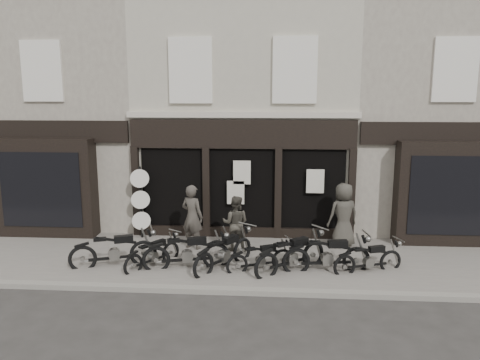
# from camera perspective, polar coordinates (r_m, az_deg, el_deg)

# --- Properties ---
(ground_plane) EXTENTS (90.00, 90.00, 0.00)m
(ground_plane) POSITION_cam_1_polar(r_m,az_deg,el_deg) (12.64, -0.63, -11.34)
(ground_plane) COLOR #2D2B28
(ground_plane) RESTS_ON ground
(pavement) EXTENTS (30.00, 4.20, 0.12)m
(pavement) POSITION_cam_1_polar(r_m,az_deg,el_deg) (13.46, -0.32, -9.68)
(pavement) COLOR #68625C
(pavement) RESTS_ON ground_plane
(kerb) EXTENTS (30.00, 0.25, 0.13)m
(kerb) POSITION_cam_1_polar(r_m,az_deg,el_deg) (11.47, -1.16, -13.36)
(kerb) COLOR gray
(kerb) RESTS_ON ground_plane
(central_building) EXTENTS (7.30, 6.22, 8.34)m
(central_building) POSITION_cam_1_polar(r_m,az_deg,el_deg) (17.68, 0.93, 8.49)
(central_building) COLOR #AFA896
(central_building) RESTS_ON ground
(neighbour_left) EXTENTS (5.60, 6.73, 8.34)m
(neighbour_left) POSITION_cam_1_polar(r_m,az_deg,el_deg) (19.06, -18.71, 7.97)
(neighbour_left) COLOR #A19988
(neighbour_left) RESTS_ON ground
(neighbour_right) EXTENTS (5.60, 6.73, 8.34)m
(neighbour_right) POSITION_cam_1_polar(r_m,az_deg,el_deg) (18.41, 21.26, 7.74)
(neighbour_right) COLOR #A19988
(neighbour_right) RESTS_ON ground
(motorcycle_0) EXTENTS (2.23, 1.11, 1.12)m
(motorcycle_0) POSITION_cam_1_polar(r_m,az_deg,el_deg) (13.25, -15.05, -8.63)
(motorcycle_0) COLOR black
(motorcycle_0) RESTS_ON ground
(motorcycle_1) EXTENTS (1.30, 1.65, 0.91)m
(motorcycle_1) POSITION_cam_1_polar(r_m,az_deg,el_deg) (13.05, -10.53, -9.12)
(motorcycle_1) COLOR black
(motorcycle_1) RESTS_ON ground
(motorcycle_2) EXTENTS (2.30, 0.91, 1.12)m
(motorcycle_2) POSITION_cam_1_polar(r_m,az_deg,el_deg) (12.73, -6.41, -9.10)
(motorcycle_2) COLOR black
(motorcycle_2) RESTS_ON ground
(motorcycle_3) EXTENTS (1.57, 2.00, 1.10)m
(motorcycle_3) POSITION_cam_1_polar(r_m,az_deg,el_deg) (12.70, -1.91, -9.13)
(motorcycle_3) COLOR black
(motorcycle_3) RESTS_ON ground
(motorcycle_4) EXTENTS (1.77, 1.00, 0.90)m
(motorcycle_4) POSITION_cam_1_polar(r_m,az_deg,el_deg) (12.56, 2.55, -9.75)
(motorcycle_4) COLOR black
(motorcycle_4) RESTS_ON ground
(motorcycle_5) EXTENTS (1.99, 1.70, 1.13)m
(motorcycle_5) POSITION_cam_1_polar(r_m,az_deg,el_deg) (12.54, 6.29, -9.39)
(motorcycle_5) COLOR black
(motorcycle_5) RESTS_ON ground
(motorcycle_6) EXTENTS (2.35, 0.69, 1.13)m
(motorcycle_6) POSITION_cam_1_polar(r_m,az_deg,el_deg) (12.64, 10.63, -9.35)
(motorcycle_6) COLOR black
(motorcycle_6) RESTS_ON ground
(motorcycle_7) EXTENTS (1.89, 0.91, 0.94)m
(motorcycle_7) POSITION_cam_1_polar(r_m,az_deg,el_deg) (12.86, 15.42, -9.56)
(motorcycle_7) COLOR black
(motorcycle_7) RESTS_ON ground
(man_left) EXTENTS (0.84, 0.71, 1.94)m
(man_left) POSITION_cam_1_polar(r_m,az_deg,el_deg) (14.03, -5.84, -4.48)
(man_left) COLOR #403B35
(man_left) RESTS_ON pavement
(man_centre) EXTENTS (0.86, 0.70, 1.64)m
(man_centre) POSITION_cam_1_polar(r_m,az_deg,el_deg) (13.82, -0.56, -5.29)
(man_centre) COLOR #3E3A32
(man_centre) RESTS_ON pavement
(man_right) EXTENTS (1.11, 0.91, 1.96)m
(man_right) POSITION_cam_1_polar(r_m,az_deg,el_deg) (14.46, 12.48, -4.19)
(man_right) COLOR #3C3832
(man_right) RESTS_ON pavement
(advert_sign_post) EXTENTS (0.57, 0.38, 2.44)m
(advert_sign_post) POSITION_cam_1_polar(r_m,az_deg,el_deg) (15.26, -11.98, -3.05)
(advert_sign_post) COLOR black
(advert_sign_post) RESTS_ON ground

